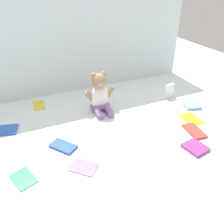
{
  "coord_description": "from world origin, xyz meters",
  "views": [
    {
      "loc": [
        -0.41,
        -1.02,
        0.71
      ],
      "look_at": [
        0.01,
        -0.1,
        0.1
      ],
      "focal_mm": 37.2,
      "sensor_mm": 36.0,
      "label": 1
    }
  ],
  "objects_px": {
    "book_case_6": "(39,105)",
    "book_case_3": "(5,130)",
    "book_case_9": "(192,106)",
    "book_case_0": "(83,167)",
    "book_case_5": "(23,178)",
    "book_case_2": "(170,91)",
    "book_case_1": "(194,131)",
    "teddy_bear": "(100,96)",
    "book_case_7": "(195,148)",
    "book_case_4": "(63,146)",
    "book_case_8": "(191,119)"
  },
  "relations": [
    {
      "from": "book_case_6",
      "to": "book_case_3",
      "type": "bearing_deg",
      "value": 47.86
    },
    {
      "from": "book_case_3",
      "to": "book_case_9",
      "type": "relative_size",
      "value": 1.27
    },
    {
      "from": "book_case_0",
      "to": "book_case_5",
      "type": "xyz_separation_m",
      "value": [
        -0.24,
        0.04,
        -0.0
      ]
    },
    {
      "from": "book_case_2",
      "to": "book_case_5",
      "type": "relative_size",
      "value": 0.83
    },
    {
      "from": "book_case_3",
      "to": "book_case_1",
      "type": "bearing_deg",
      "value": 80.37
    },
    {
      "from": "teddy_bear",
      "to": "book_case_5",
      "type": "relative_size",
      "value": 2.06
    },
    {
      "from": "book_case_1",
      "to": "book_case_3",
      "type": "relative_size",
      "value": 1.12
    },
    {
      "from": "book_case_2",
      "to": "book_case_9",
      "type": "xyz_separation_m",
      "value": [
        0.05,
        -0.17,
        -0.04
      ]
    },
    {
      "from": "book_case_5",
      "to": "book_case_6",
      "type": "relative_size",
      "value": 0.94
    },
    {
      "from": "teddy_bear",
      "to": "book_case_7",
      "type": "bearing_deg",
      "value": -59.33
    },
    {
      "from": "book_case_7",
      "to": "book_case_5",
      "type": "bearing_deg",
      "value": -19.12
    },
    {
      "from": "book_case_9",
      "to": "book_case_4",
      "type": "bearing_deg",
      "value": -71.28
    },
    {
      "from": "book_case_3",
      "to": "book_case_9",
      "type": "bearing_deg",
      "value": 94.34
    },
    {
      "from": "book_case_4",
      "to": "book_case_3",
      "type": "bearing_deg",
      "value": -82.52
    },
    {
      "from": "book_case_6",
      "to": "book_case_8",
      "type": "height_order",
      "value": "same"
    },
    {
      "from": "teddy_bear",
      "to": "book_case_6",
      "type": "relative_size",
      "value": 1.93
    },
    {
      "from": "book_case_0",
      "to": "book_case_9",
      "type": "bearing_deg",
      "value": -29.59
    },
    {
      "from": "book_case_6",
      "to": "book_case_7",
      "type": "relative_size",
      "value": 1.2
    },
    {
      "from": "book_case_4",
      "to": "book_case_8",
      "type": "height_order",
      "value": "book_case_4"
    },
    {
      "from": "book_case_7",
      "to": "book_case_0",
      "type": "bearing_deg",
      "value": -19.71
    },
    {
      "from": "book_case_6",
      "to": "book_case_9",
      "type": "height_order",
      "value": "book_case_9"
    },
    {
      "from": "book_case_5",
      "to": "book_case_9",
      "type": "bearing_deg",
      "value": 170.8
    },
    {
      "from": "book_case_0",
      "to": "book_case_2",
      "type": "relative_size",
      "value": 1.22
    },
    {
      "from": "teddy_bear",
      "to": "book_case_8",
      "type": "xyz_separation_m",
      "value": [
        0.43,
        -0.31,
        -0.08
      ]
    },
    {
      "from": "book_case_5",
      "to": "book_case_8",
      "type": "distance_m",
      "value": 0.91
    },
    {
      "from": "book_case_5",
      "to": "book_case_6",
      "type": "bearing_deg",
      "value": -124.12
    },
    {
      "from": "book_case_2",
      "to": "book_case_4",
      "type": "xyz_separation_m",
      "value": [
        -0.76,
        -0.22,
        -0.04
      ]
    },
    {
      "from": "book_case_5",
      "to": "book_case_7",
      "type": "relative_size",
      "value": 1.12
    },
    {
      "from": "book_case_5",
      "to": "book_case_4",
      "type": "bearing_deg",
      "value": -165.98
    },
    {
      "from": "book_case_0",
      "to": "book_case_3",
      "type": "distance_m",
      "value": 0.51
    },
    {
      "from": "teddy_bear",
      "to": "book_case_5",
      "type": "height_order",
      "value": "teddy_bear"
    },
    {
      "from": "book_case_4",
      "to": "book_case_8",
      "type": "bearing_deg",
      "value": 139.38
    },
    {
      "from": "book_case_3",
      "to": "book_case_8",
      "type": "bearing_deg",
      "value": 87.32
    },
    {
      "from": "teddy_bear",
      "to": "book_case_6",
      "type": "xyz_separation_m",
      "value": [
        -0.33,
        0.2,
        -0.08
      ]
    },
    {
      "from": "book_case_6",
      "to": "book_case_8",
      "type": "relative_size",
      "value": 0.97
    },
    {
      "from": "teddy_bear",
      "to": "book_case_8",
      "type": "height_order",
      "value": "teddy_bear"
    },
    {
      "from": "book_case_0",
      "to": "book_case_3",
      "type": "bearing_deg",
      "value": 79.11
    },
    {
      "from": "book_case_5",
      "to": "teddy_bear",
      "type": "bearing_deg",
      "value": -160.64
    },
    {
      "from": "book_case_3",
      "to": "teddy_bear",
      "type": "bearing_deg",
      "value": 105.99
    },
    {
      "from": "book_case_1",
      "to": "book_case_2",
      "type": "bearing_deg",
      "value": 80.45
    },
    {
      "from": "book_case_0",
      "to": "book_case_6",
      "type": "xyz_separation_m",
      "value": [
        -0.09,
        0.62,
        0.0
      ]
    },
    {
      "from": "book_case_2",
      "to": "book_case_3",
      "type": "height_order",
      "value": "book_case_2"
    },
    {
      "from": "teddy_bear",
      "to": "book_case_6",
      "type": "bearing_deg",
      "value": 152.53
    },
    {
      "from": "book_case_2",
      "to": "book_case_9",
      "type": "distance_m",
      "value": 0.18
    },
    {
      "from": "teddy_bear",
      "to": "book_case_2",
      "type": "xyz_separation_m",
      "value": [
        0.47,
        -0.04,
        -0.04
      ]
    },
    {
      "from": "book_case_1",
      "to": "book_case_4",
      "type": "relative_size",
      "value": 1.05
    },
    {
      "from": "book_case_6",
      "to": "book_case_9",
      "type": "distance_m",
      "value": 0.94
    },
    {
      "from": "book_case_3",
      "to": "book_case_7",
      "type": "distance_m",
      "value": 0.95
    },
    {
      "from": "book_case_9",
      "to": "book_case_1",
      "type": "bearing_deg",
      "value": -23.37
    },
    {
      "from": "book_case_9",
      "to": "book_case_7",
      "type": "bearing_deg",
      "value": -23.55
    }
  ]
}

